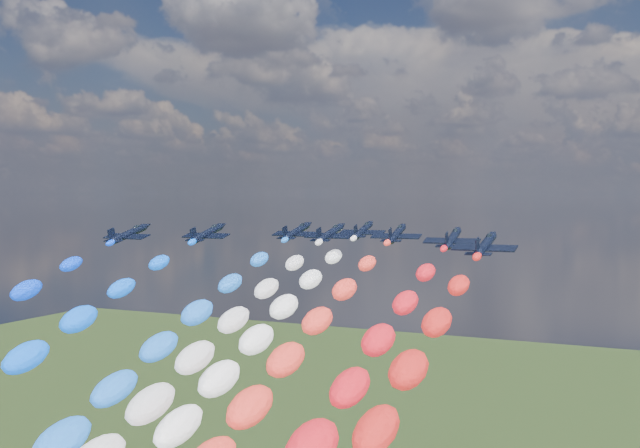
% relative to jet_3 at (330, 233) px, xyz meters
% --- Properties ---
extents(jet_0, '(9.72, 12.79, 5.63)m').
position_rel_jet_3_xyz_m(jet_0, '(-31.83, -16.94, 0.00)').
color(jet_0, black).
extents(jet_1, '(9.40, 12.57, 5.63)m').
position_rel_jet_3_xyz_m(jet_1, '(-20.39, -8.99, 0.00)').
color(jet_1, black).
extents(jet_2, '(9.63, 12.73, 5.63)m').
position_rel_jet_3_xyz_m(jet_2, '(-8.60, 3.62, 0.00)').
color(jet_2, black).
extents(jet_3, '(9.66, 12.75, 5.63)m').
position_rel_jet_3_xyz_m(jet_3, '(0.00, 0.00, 0.00)').
color(jet_3, black).
extents(jet_4, '(9.34, 12.52, 5.63)m').
position_rel_jet_3_xyz_m(jet_4, '(0.71, 14.28, 0.00)').
color(jet_4, black).
extents(jet_5, '(9.69, 12.77, 5.63)m').
position_rel_jet_3_xyz_m(jet_5, '(11.29, 3.97, 0.00)').
color(jet_5, black).
extents(jet_6, '(9.58, 12.69, 5.63)m').
position_rel_jet_3_xyz_m(jet_6, '(24.21, -6.02, 0.00)').
color(jet_6, black).
extents(jet_7, '(9.20, 12.43, 5.63)m').
position_rel_jet_3_xyz_m(jet_7, '(32.59, -19.55, 0.00)').
color(jet_7, black).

